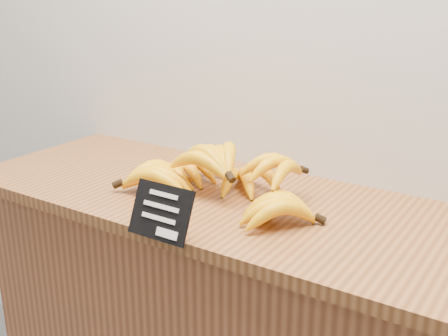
% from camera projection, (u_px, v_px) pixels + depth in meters
% --- Properties ---
extents(counter_top, '(1.44, 0.54, 0.03)m').
position_uv_depth(counter_top, '(235.00, 203.00, 1.38)').
color(counter_top, '#945A2D').
rests_on(counter_top, counter).
extents(chalkboard_sign, '(0.14, 0.05, 0.11)m').
position_uv_depth(chalkboard_sign, '(161.00, 212.00, 1.15)').
color(chalkboard_sign, black).
rests_on(chalkboard_sign, counter_top).
extents(banana_pile, '(0.55, 0.33, 0.12)m').
position_uv_depth(banana_pile, '(222.00, 178.00, 1.36)').
color(banana_pile, '#FFBB0A').
rests_on(banana_pile, counter_top).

